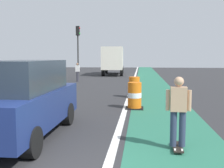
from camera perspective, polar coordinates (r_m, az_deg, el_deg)
name	(u,v)px	position (r m, az deg, el deg)	size (l,w,h in m)	color
bike_lane_strip	(155,92)	(16.47, 9.13, -1.73)	(2.50, 80.00, 0.01)	#286B51
lane_divider_stripe	(130,92)	(16.45, 3.91, -1.67)	(0.20, 80.00, 0.01)	silver
skateboarder_on_lane	(178,111)	(6.33, 13.88, -5.52)	(0.57, 0.81, 1.69)	black
parked_suv_nearest	(22,99)	(7.48, -18.54, -2.97)	(1.94, 4.61, 2.04)	navy
traffic_barrel_front	(135,96)	(11.12, 4.81, -2.52)	(0.73, 0.73, 1.09)	orange
traffic_barrel_mid	(134,87)	(14.15, 4.75, -0.74)	(0.73, 0.73, 1.09)	orange
delivery_truck_down_block	(113,59)	(32.16, 0.27, 5.27)	(2.69, 7.71, 3.23)	silver
traffic_light_corner	(78,43)	(26.66, -7.23, 8.67)	(0.41, 0.32, 5.10)	#2D2D2D
pedestrian_crossing	(77,72)	(23.45, -7.33, 2.63)	(0.34, 0.20, 1.61)	#33333D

